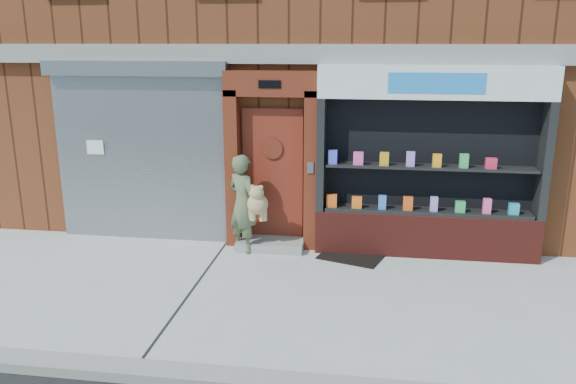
# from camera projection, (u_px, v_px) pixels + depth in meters

# --- Properties ---
(ground) EXTENTS (80.00, 80.00, 0.00)m
(ground) POSITION_uv_depth(u_px,v_px,m) (303.00, 295.00, 7.62)
(ground) COLOR #9E9E99
(ground) RESTS_ON ground
(curb) EXTENTS (60.00, 0.30, 0.12)m
(curb) POSITION_uv_depth(u_px,v_px,m) (278.00, 384.00, 5.55)
(curb) COLOR gray
(curb) RESTS_ON ground
(building) EXTENTS (12.00, 8.16, 8.00)m
(building) POSITION_uv_depth(u_px,v_px,m) (337.00, 10.00, 12.31)
(building) COLOR #5E2A15
(building) RESTS_ON ground
(shutter_bay) EXTENTS (3.10, 0.30, 3.04)m
(shutter_bay) POSITION_uv_depth(u_px,v_px,m) (141.00, 141.00, 9.44)
(shutter_bay) COLOR gray
(shutter_bay) RESTS_ON ground
(red_door_bay) EXTENTS (1.52, 0.58, 2.90)m
(red_door_bay) POSITION_uv_depth(u_px,v_px,m) (272.00, 161.00, 9.13)
(red_door_bay) COLOR #501A0D
(red_door_bay) RESTS_ON ground
(pharmacy_bay) EXTENTS (3.50, 0.41, 3.00)m
(pharmacy_bay) POSITION_uv_depth(u_px,v_px,m) (429.00, 172.00, 8.76)
(pharmacy_bay) COLOR maroon
(pharmacy_bay) RESTS_ON ground
(woman) EXTENTS (0.79, 0.66, 1.61)m
(woman) POSITION_uv_depth(u_px,v_px,m) (245.00, 203.00, 9.03)
(woman) COLOR #525F3E
(woman) RESTS_ON ground
(doormat) EXTENTS (1.12, 0.94, 0.02)m
(doormat) POSITION_uv_depth(u_px,v_px,m) (351.00, 256.00, 8.98)
(doormat) COLOR black
(doormat) RESTS_ON ground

